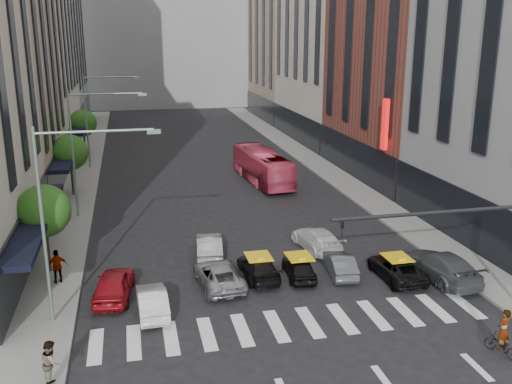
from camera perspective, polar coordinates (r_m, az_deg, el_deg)
ground at (r=25.78m, az=5.16°, el=-14.53°), size 160.00×160.00×0.00m
sidewalk_left at (r=52.93m, az=-17.11°, el=0.87°), size 3.00×96.00×0.15m
sidewalk_right at (r=55.92m, az=7.05°, el=2.22°), size 3.00×96.00×0.15m
building_left_d at (r=86.75m, az=-20.10°, el=16.09°), size 8.00×18.00×30.00m
building_right_b at (r=53.84m, az=14.37°, el=15.24°), size 8.00×18.00×26.00m
building_right_d at (r=89.46m, az=3.02°, el=16.30°), size 8.00×18.00×28.00m
building_far at (r=106.51m, az=-9.36°, el=18.16°), size 30.00×10.00×36.00m
tree_near at (r=32.85m, az=-20.44°, el=-1.78°), size 2.88×2.88×4.95m
tree_mid at (r=48.29m, az=-18.12°, el=3.78°), size 2.88×2.88×4.95m
tree_far at (r=64.01m, az=-16.92°, el=6.63°), size 2.88×2.88×4.95m
streetlamp_near at (r=26.29m, az=-18.72°, el=-0.71°), size 5.38×0.25×9.00m
streetlamp_mid at (r=41.86m, az=-16.67°, el=5.32°), size 5.38×0.25×9.00m
streetlamp_far at (r=57.66m, az=-15.72°, el=8.06°), size 5.38×0.25×9.00m
traffic_signal at (r=26.38m, az=22.27°, el=-4.28°), size 10.10×0.20×6.00m
liberty_sign at (r=46.14m, az=12.78°, el=6.61°), size 0.30×0.70×4.00m
car_red at (r=29.87m, az=-14.02°, el=-8.95°), size 2.31×4.53×1.48m
car_white_front at (r=28.01m, az=-10.34°, el=-10.66°), size 1.50×3.92×1.27m
car_silver at (r=30.39m, az=-3.77°, el=-8.28°), size 2.52×4.69×1.25m
taxi_left at (r=31.32m, az=0.26°, el=-7.53°), size 1.84×4.24×1.21m
taxi_center at (r=31.40m, az=4.32°, el=-7.51°), size 1.71×3.67×1.22m
car_grey_mid at (r=32.08m, az=8.37°, el=-7.12°), size 1.75×3.84×1.22m
taxi_right at (r=32.17m, az=13.86°, el=-7.39°), size 2.04×4.33×1.20m
car_grey_curb at (r=32.66m, az=18.05°, el=-7.04°), size 2.62×5.47×1.54m
car_row2_left at (r=34.13m, az=-4.70°, el=-5.42°), size 1.93×4.36×1.39m
car_row2_right at (r=35.45m, az=6.09°, el=-4.69°), size 2.41×4.81×1.34m
bus at (r=50.76m, az=0.63°, el=2.58°), size 3.42×10.71×2.93m
motorcycle at (r=26.50m, az=23.35°, el=-13.93°), size 1.09×1.69×0.84m
rider at (r=25.90m, az=23.67°, el=-11.35°), size 0.78×0.65×1.82m
pedestrian_near at (r=23.45m, az=-19.79°, el=-15.79°), size 0.78×0.95×1.83m
pedestrian_far at (r=32.02m, az=-19.25°, el=-7.03°), size 1.15×0.71×1.83m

